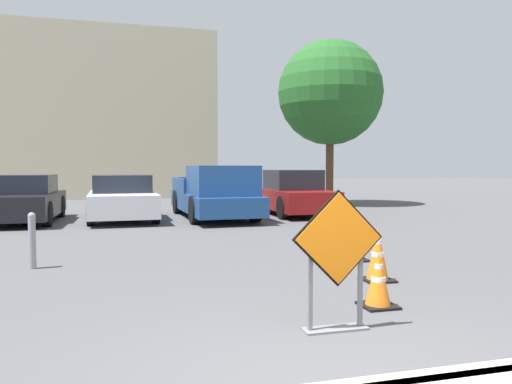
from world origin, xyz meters
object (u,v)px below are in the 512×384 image
at_px(traffic_cone_nearest, 378,280).
at_px(pickup_truck, 215,195).
at_px(road_closed_sign, 338,253).
at_px(traffic_cone_second, 378,255).
at_px(traffic_cone_third, 355,242).
at_px(bollard_nearest, 32,239).
at_px(traffic_cone_fourth, 355,230).
at_px(parked_car_nearest, 23,200).
at_px(parked_car_second, 122,198).
at_px(traffic_cone_fifth, 347,220).
at_px(parked_car_third, 293,194).

bearing_deg(traffic_cone_nearest, pickup_truck, 89.83).
xyz_separation_m(road_closed_sign, traffic_cone_second, (1.44, 1.81, -0.40)).
bearing_deg(traffic_cone_third, bollard_nearest, 171.91).
relative_size(traffic_cone_second, traffic_cone_fourth, 1.05).
relative_size(road_closed_sign, traffic_cone_second, 1.84).
height_order(traffic_cone_nearest, traffic_cone_fourth, traffic_cone_fourth).
height_order(road_closed_sign, traffic_cone_third, road_closed_sign).
bearing_deg(traffic_cone_third, traffic_cone_nearest, -111.36).
bearing_deg(parked_car_nearest, parked_car_second, -179.17).
distance_m(traffic_cone_fourth, pickup_truck, 6.34).
xyz_separation_m(traffic_cone_nearest, traffic_cone_fifth, (2.10, 5.13, 0.09)).
xyz_separation_m(pickup_truck, bollard_nearest, (-4.16, -6.64, -0.27)).
bearing_deg(bollard_nearest, traffic_cone_nearest, -38.96).
bearing_deg(traffic_cone_third, traffic_cone_fourth, 63.45).
height_order(traffic_cone_fourth, traffic_cone_fifth, traffic_cone_fifth).
height_order(traffic_cone_third, parked_car_second, parked_car_second).
relative_size(traffic_cone_nearest, traffic_cone_third, 0.96).
distance_m(traffic_cone_second, bollard_nearest, 5.25).
xyz_separation_m(traffic_cone_second, parked_car_nearest, (-6.10, 9.28, 0.27)).
xyz_separation_m(traffic_cone_fifth, parked_car_second, (-4.82, 5.29, 0.24)).
distance_m(parked_car_second, bollard_nearest, 7.21).
bearing_deg(road_closed_sign, traffic_cone_fourth, 61.48).
height_order(traffic_cone_nearest, pickup_truck, pickup_truck).
distance_m(pickup_truck, parked_car_third, 2.79).
bearing_deg(traffic_cone_second, parked_car_third, 77.29).
bearing_deg(bollard_nearest, pickup_truck, 57.91).
bearing_deg(bollard_nearest, parked_car_second, 78.72).
distance_m(traffic_cone_second, parked_car_third, 9.64).
distance_m(traffic_cone_fifth, bollard_nearest, 6.48).
relative_size(parked_car_second, pickup_truck, 0.79).
distance_m(traffic_cone_nearest, traffic_cone_second, 1.33).
distance_m(traffic_cone_fourth, parked_car_second, 7.88).
xyz_separation_m(road_closed_sign, traffic_cone_fifth, (2.90, 5.77, -0.37)).
height_order(parked_car_second, pickup_truck, pickup_truck).
relative_size(road_closed_sign, parked_car_third, 0.33).
distance_m(traffic_cone_third, parked_car_nearest, 10.17).
xyz_separation_m(traffic_cone_fifth, parked_car_nearest, (-7.56, 5.31, 0.24)).
bearing_deg(traffic_cone_second, traffic_cone_third, 75.28).
distance_m(traffic_cone_third, parked_car_third, 8.14).
bearing_deg(road_closed_sign, pickup_truck, 85.51).
xyz_separation_m(traffic_cone_fourth, pickup_truck, (-1.61, 6.12, 0.39)).
relative_size(traffic_cone_nearest, parked_car_third, 0.15).
bearing_deg(traffic_cone_second, traffic_cone_fifth, 69.78).
relative_size(traffic_cone_second, traffic_cone_fifth, 0.92).
distance_m(traffic_cone_fourth, parked_car_third, 6.80).
distance_m(traffic_cone_fifth, pickup_truck, 5.28).
bearing_deg(pickup_truck, parked_car_third, -169.75).
relative_size(parked_car_second, bollard_nearest, 4.92).
relative_size(traffic_cone_second, parked_car_third, 0.18).
relative_size(road_closed_sign, pickup_truck, 0.25).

